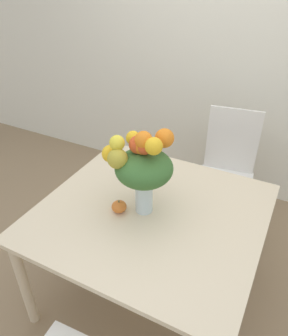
# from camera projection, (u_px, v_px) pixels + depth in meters

# --- Properties ---
(ground_plane) EXTENTS (12.00, 12.00, 0.00)m
(ground_plane) POSITION_uv_depth(u_px,v_px,m) (150.00, 290.00, 2.26)
(ground_plane) COLOR #8E7556
(wall_back) EXTENTS (8.00, 0.06, 2.70)m
(wall_back) POSITION_uv_depth(u_px,v_px,m) (234.00, 43.00, 2.63)
(wall_back) COLOR silver
(wall_back) RESTS_ON ground_plane
(dining_table) EXTENTS (1.24, 1.17, 0.72)m
(dining_table) POSITION_uv_depth(u_px,v_px,m) (151.00, 221.00, 1.91)
(dining_table) COLOR beige
(dining_table) RESTS_ON ground_plane
(flower_vase) EXTENTS (0.39, 0.31, 0.51)m
(flower_vase) POSITION_uv_depth(u_px,v_px,m) (142.00, 165.00, 1.71)
(flower_vase) COLOR silver
(flower_vase) RESTS_ON dining_table
(pumpkin) EXTENTS (0.09, 0.09, 0.08)m
(pumpkin) POSITION_uv_depth(u_px,v_px,m) (119.00, 207.00, 1.84)
(pumpkin) COLOR orange
(pumpkin) RESTS_ON dining_table
(dining_chair_near_window) EXTENTS (0.48, 0.48, 0.99)m
(dining_chair_near_window) POSITION_uv_depth(u_px,v_px,m) (227.00, 172.00, 2.60)
(dining_chair_near_window) COLOR white
(dining_chair_near_window) RESTS_ON ground_plane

